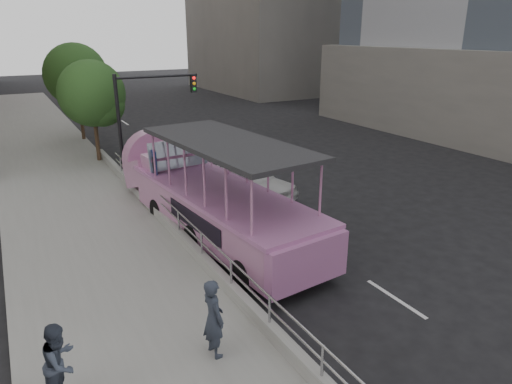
{
  "coord_description": "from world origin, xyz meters",
  "views": [
    {
      "loc": [
        -7.81,
        -9.7,
        7.05
      ],
      "look_at": [
        -0.42,
        3.45,
        1.74
      ],
      "focal_mm": 32.0,
      "sensor_mm": 36.0,
      "label": 1
    }
  ],
  "objects": [
    {
      "name": "street_tree_near",
      "position": [
        -3.3,
        15.93,
        3.82
      ],
      "size": [
        3.52,
        3.52,
        5.72
      ],
      "color": "#3B281B",
      "rests_on": "ground"
    },
    {
      "name": "ground",
      "position": [
        0.0,
        0.0,
        0.0
      ],
      "size": [
        160.0,
        160.0,
        0.0
      ],
      "primitive_type": "plane",
      "color": "black"
    },
    {
      "name": "street_tree_far",
      "position": [
        -3.1,
        21.93,
        4.31
      ],
      "size": [
        3.97,
        3.97,
        6.45
      ],
      "color": "#3B281B",
      "rests_on": "ground"
    },
    {
      "name": "pedestrian_mid",
      "position": [
        -7.58,
        -1.73,
        1.14
      ],
      "size": [
        1.0,
        1.04,
        1.68
      ],
      "primitive_type": "imported",
      "rotation": [
        0.0,
        0.0,
        0.93
      ],
      "color": "#282F3B",
      "rests_on": "sidewalk"
    },
    {
      "name": "pedestrian_near",
      "position": [
        -4.51,
        -1.95,
        1.22
      ],
      "size": [
        0.49,
        0.7,
        1.83
      ],
      "primitive_type": "imported",
      "rotation": [
        0.0,
        0.0,
        1.65
      ],
      "color": "#282F3B",
      "rests_on": "sidewalk"
    },
    {
      "name": "kerb_wall",
      "position": [
        -3.12,
        2.0,
        0.48
      ],
      "size": [
        0.24,
        30.0,
        0.36
      ],
      "primitive_type": "cube",
      "color": "#A9A9A4",
      "rests_on": "sidewalk"
    },
    {
      "name": "sidewalk",
      "position": [
        -5.75,
        10.0,
        0.15
      ],
      "size": [
        5.5,
        80.0,
        0.3
      ],
      "primitive_type": "cube",
      "color": "gray",
      "rests_on": "ground"
    },
    {
      "name": "traffic_signal",
      "position": [
        -1.7,
        12.5,
        3.5
      ],
      "size": [
        4.2,
        0.32,
        5.2
      ],
      "color": "black",
      "rests_on": "ground"
    },
    {
      "name": "duck_boat",
      "position": [
        -1.7,
        4.87,
        1.38
      ],
      "size": [
        3.75,
        11.41,
        3.72
      ],
      "color": "black",
      "rests_on": "ground"
    },
    {
      "name": "parking_sign",
      "position": [
        -3.0,
        6.89,
        1.76
      ],
      "size": [
        0.09,
        0.63,
        2.81
      ],
      "color": "black",
      "rests_on": "ground"
    },
    {
      "name": "car",
      "position": [
        1.5,
        7.36,
        0.75
      ],
      "size": [
        3.28,
        4.77,
        1.51
      ],
      "primitive_type": "imported",
      "rotation": [
        0.0,
        0.0,
        0.37
      ],
      "color": "silver",
      "rests_on": "ground"
    },
    {
      "name": "guardrail",
      "position": [
        -3.12,
        2.0,
        1.14
      ],
      "size": [
        0.07,
        22.0,
        0.71
      ],
      "color": "#AAAAAE",
      "rests_on": "kerb_wall"
    }
  ]
}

